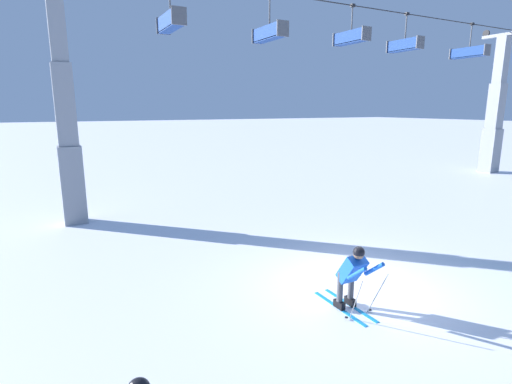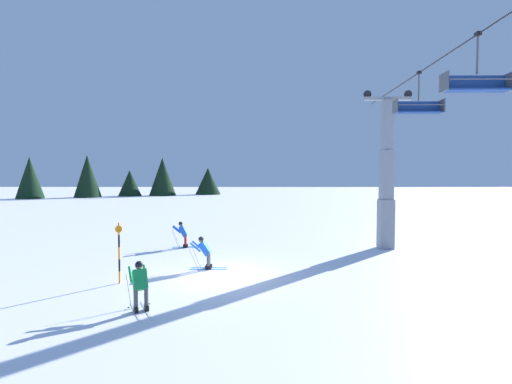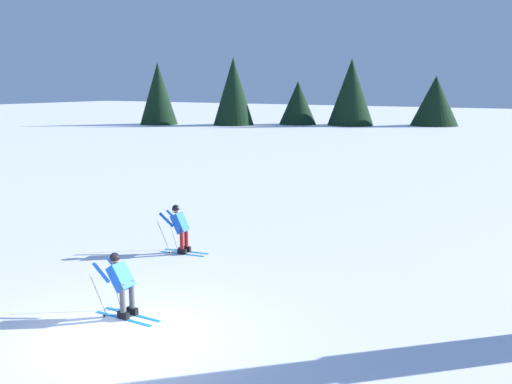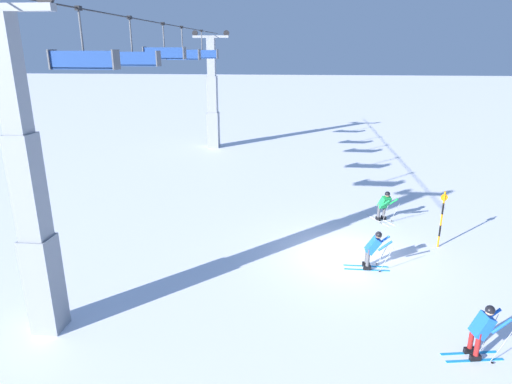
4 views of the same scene
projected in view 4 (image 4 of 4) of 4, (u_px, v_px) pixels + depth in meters
ground_plane at (346, 256)px, 17.49m from camera, size 260.00×260.00×0.00m
skier_carving_main at (373, 247)px, 16.28m from camera, size 0.71×1.68×1.63m
lift_tower_near at (32, 206)px, 11.85m from camera, size 0.80×2.78×9.21m
lift_tower_far at (213, 101)px, 35.88m from camera, size 0.92×2.91×9.21m
haul_cable at (161, 23)px, 22.24m from camera, size 31.36×0.05×0.05m
chairlift_seat_nearest at (83, 60)px, 14.42m from camera, size 0.61×2.21×1.94m
chairlift_seat_second at (132, 59)px, 18.57m from camera, size 0.61×2.27×2.00m
chairlift_seat_middle at (164, 53)px, 22.87m from camera, size 0.61×2.16×1.81m
chairlift_seat_fourth at (183, 55)px, 26.40m from camera, size 0.61×2.06×1.92m
chairlift_seat_farthest at (202, 54)px, 31.54m from camera, size 0.61×2.25×1.95m
trail_marker_pole at (442, 218)px, 17.95m from camera, size 0.07×0.28×2.41m
skier_distant_uphill at (482, 328)px, 11.52m from camera, size 0.79×1.62×1.68m
skier_distant_downhill at (385, 204)px, 20.82m from camera, size 1.74×1.29×1.66m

